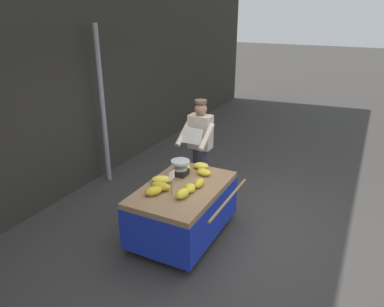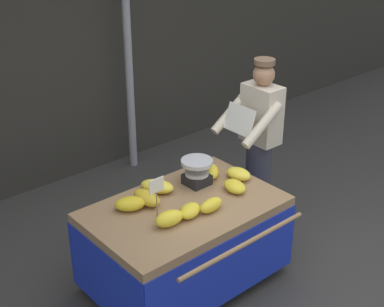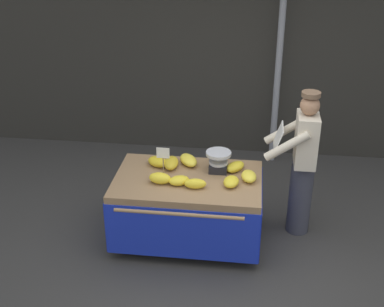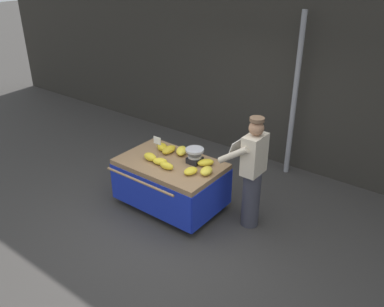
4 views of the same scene
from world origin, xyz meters
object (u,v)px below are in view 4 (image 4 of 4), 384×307
object	(u,v)px
weighing_scale	(195,156)
banana_bunch_2	(150,157)
banana_cart	(171,174)
banana_bunch_5	(160,161)
banana_bunch_1	(182,151)
banana_bunch_7	(206,163)
banana_bunch_4	(167,166)
price_sign	(157,142)
banana_bunch_0	(169,150)
banana_bunch_8	(191,171)
vendor_person	(252,173)
street_pole	(295,98)
banana_bunch_3	(162,147)
banana_bunch_6	(206,171)

from	to	relation	value
weighing_scale	banana_bunch_2	xyz separation A→B (m)	(-0.59, -0.35, -0.06)
banana_cart	banana_bunch_5	world-z (taller)	banana_bunch_5
banana_bunch_1	banana_bunch_7	size ratio (longest dim) A/B	1.16
banana_bunch_4	banana_bunch_7	bearing A→B (deg)	47.85
price_sign	banana_bunch_0	xyz separation A→B (m)	(0.05, 0.21, -0.19)
price_sign	banana_bunch_2	size ratio (longest dim) A/B	1.42
banana_cart	banana_bunch_8	distance (m)	0.55
banana_bunch_7	vendor_person	xyz separation A→B (m)	(0.74, 0.10, 0.03)
banana_bunch_8	vendor_person	world-z (taller)	vendor_person
weighing_scale	banana_bunch_7	world-z (taller)	weighing_scale
banana_bunch_1	banana_bunch_7	world-z (taller)	banana_bunch_1
street_pole	vendor_person	size ratio (longest dim) A/B	1.68
banana_bunch_2	banana_cart	bearing A→B (deg)	27.69
street_pole	banana_bunch_8	bearing A→B (deg)	-102.58
banana_cart	vendor_person	distance (m)	1.32
weighing_scale	banana_bunch_8	bearing A→B (deg)	-62.63
street_pole	banana_bunch_5	bearing A→B (deg)	-114.50
banana_bunch_4	banana_bunch_0	bearing A→B (deg)	126.88
street_pole	banana_bunch_2	size ratio (longest dim) A/B	12.01
banana_bunch_1	banana_bunch_3	bearing A→B (deg)	-166.16
banana_bunch_2	banana_bunch_5	distance (m)	0.21
banana_bunch_2	banana_bunch_8	size ratio (longest dim) A/B	1.05
banana_bunch_4	vendor_person	distance (m)	1.25
price_sign	banana_bunch_1	xyz separation A→B (m)	(0.23, 0.31, -0.19)
weighing_scale	vendor_person	distance (m)	0.93
weighing_scale	banana_bunch_7	distance (m)	0.20
banana_bunch_7	price_sign	bearing A→B (deg)	-164.49
banana_bunch_7	banana_bunch_5	bearing A→B (deg)	-146.33
banana_bunch_1	banana_bunch_8	distance (m)	0.67
price_sign	banana_bunch_4	xyz separation A→B (m)	(0.38, -0.22, -0.19)
banana_bunch_2	banana_bunch_3	distance (m)	0.40
banana_bunch_4	banana_bunch_7	world-z (taller)	banana_bunch_4
banana_bunch_0	street_pole	bearing A→B (deg)	58.22
banana_bunch_0	banana_bunch_7	xyz separation A→B (m)	(0.72, 0.00, -0.00)
street_pole	banana_cart	distance (m)	2.52
banana_bunch_0	banana_bunch_4	xyz separation A→B (m)	(0.32, -0.43, -0.00)
street_pole	banana_bunch_8	distance (m)	2.39
banana_bunch_7	banana_cart	bearing A→B (deg)	-155.23
banana_bunch_4	street_pole	bearing A→B (deg)	69.72
banana_bunch_2	banana_bunch_4	bearing A→B (deg)	-8.67
banana_bunch_6	banana_bunch_8	size ratio (longest dim) A/B	1.05
banana_cart	banana_bunch_6	xyz separation A→B (m)	(0.66, 0.03, 0.27)
weighing_scale	banana_bunch_6	size ratio (longest dim) A/B	1.18
price_sign	banana_bunch_1	distance (m)	0.43
banana_bunch_6	banana_bunch_0	bearing A→B (deg)	167.43
banana_bunch_0	banana_bunch_8	bearing A→B (deg)	-25.49
banana_bunch_3	price_sign	bearing A→B (deg)	-64.39
banana_bunch_1	banana_bunch_3	world-z (taller)	banana_bunch_3
banana_bunch_0	banana_bunch_3	xyz separation A→B (m)	(-0.16, 0.01, -0.00)
price_sign	weighing_scale	bearing A→B (deg)	17.96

